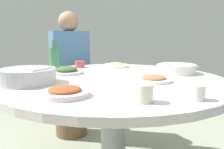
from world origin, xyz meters
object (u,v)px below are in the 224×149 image
dish_noodles (116,65)px  tea_cup_side (80,64)px  tea_cup_near (144,93)px  green_bottle (55,58)px  dish_greens (67,71)px  dish_tofu_braise (154,79)px  diner_right (70,59)px  tea_cup_far (197,93)px  round_dining_table (113,97)px  soup_bowl (177,69)px  dish_stirfry (65,92)px  rice_bowl (28,76)px  stool_for_diner_right (71,113)px

dish_noodles → tea_cup_side: 0.29m
tea_cup_near → green_bottle: bearing=76.9°
tea_cup_side → dish_greens: bearing=-145.4°
green_bottle → tea_cup_near: green_bottle is taller
dish_tofu_braise → diner_right: 1.13m
dish_tofu_braise → green_bottle: size_ratio=0.91×
tea_cup_side → tea_cup_far: bearing=-103.7°
diner_right → tea_cup_side: bearing=-113.9°
dish_greens → tea_cup_far: 0.93m
round_dining_table → soup_bowl: (0.44, -0.18, 0.15)m
dish_stirfry → tea_cup_near: bearing=-62.0°
dish_greens → tea_cup_near: (-0.19, -0.79, 0.02)m
soup_bowl → diner_right: 1.07m
tea_cup_near → diner_right: size_ratio=0.10×
dish_noodles → tea_cup_side: bearing=138.8°
dish_greens → rice_bowl: bearing=-161.9°
dish_stirfry → diner_right: size_ratio=0.28×
dish_noodles → tea_cup_near: bearing=-130.8°
rice_bowl → tea_cup_side: (0.59, 0.29, -0.02)m
dish_noodles → diner_right: diner_right is taller
round_dining_table → dish_greens: 0.39m
dish_tofu_braise → tea_cup_near: 0.43m
soup_bowl → tea_cup_side: (-0.28, 0.71, -0.00)m
dish_greens → tea_cup_far: tea_cup_far is taller
round_dining_table → tea_cup_near: (-0.28, -0.44, 0.15)m
dish_stirfry → dish_tofu_braise: bearing=-10.3°
dish_greens → dish_noodles: bearing=-1.9°
tea_cup_far → stool_for_diner_right: 1.60m
dish_stirfry → tea_cup_near: tea_cup_near is taller
dish_tofu_braise → dish_noodles: (0.29, 0.56, -0.00)m
rice_bowl → diner_right: diner_right is taller
tea_cup_near → dish_stirfry: bearing=118.0°
dish_greens → tea_cup_far: size_ratio=3.31×
round_dining_table → diner_right: bearing=70.1°
dish_greens → green_bottle: green_bottle is taller
dish_tofu_braise → diner_right: bearing=78.6°
tea_cup_near → tea_cup_far: tea_cup_near is taller
tea_cup_near → stool_for_diner_right: tea_cup_near is taller
dish_stirfry → tea_cup_side: size_ratio=2.82×
rice_bowl → dish_greens: 0.36m
green_bottle → diner_right: size_ratio=0.30×
tea_cup_near → dish_greens: bearing=76.3°
dish_tofu_braise → stool_for_diner_right: 1.24m
tea_cup_near → dish_tofu_braise: bearing=28.5°
soup_bowl → dish_stirfry: size_ratio=1.25×
rice_bowl → soup_bowl: (0.87, -0.42, -0.01)m
rice_bowl → soup_bowl: rice_bowl is taller
dish_greens → tea_cup_side: same height
round_dining_table → stool_for_diner_right: size_ratio=3.15×
rice_bowl → soup_bowl: size_ratio=1.14×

